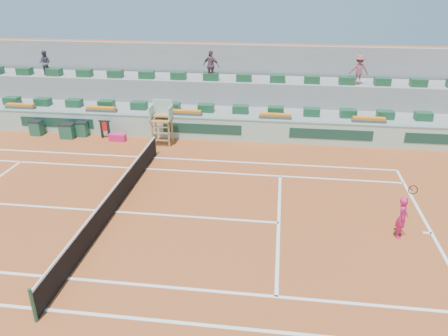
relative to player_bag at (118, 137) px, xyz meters
The scene contains 20 objects.
ground 8.01m from the player_bag, 70.84° to the right, with size 90.00×90.00×0.00m, color #9C461E.
seating_tier_lower 4.11m from the player_bag, 49.99° to the left, with size 36.00×4.00×1.20m, color #959592.
seating_tier_upper 5.52m from the player_bag, 60.95° to the left, with size 36.00×2.40×2.60m, color #959592.
stadium_back_wall 7.14m from the player_bag, 67.45° to the left, with size 36.00×0.40×4.40m, color #959592.
player_bag is the anchor object (origin of this frame).
spectator_left 8.02m from the player_bag, 144.37° to the left, with size 0.73×0.57×1.51m, color #474652.
spectator_mid 6.97m from the player_bag, 40.67° to the left, with size 1.04×0.43×1.77m, color #6B4753.
spectator_right 14.27m from the player_bag, 17.51° to the left, with size 1.10×0.63×1.71m, color #984C59.
court_lines 8.01m from the player_bag, 70.84° to the right, with size 23.89×11.09×0.01m.
tennis_net 8.02m from the player_bag, 70.84° to the right, with size 0.10×11.97×1.10m.
advertising_hoarding 2.84m from the player_bag, 19.31° to the left, with size 36.00×0.34×1.26m.
umpire_chair 2.95m from the player_bag, ahead, with size 1.10×0.90×2.40m.
seat_row_lower 3.66m from the player_bag, 40.33° to the left, with size 32.90×0.60×0.44m.
seat_row_upper 5.55m from the player_bag, 57.53° to the left, with size 32.90×0.60×0.44m.
flower_planters 2.15m from the player_bag, 51.75° to the left, with size 26.80×0.36×0.28m.
drink_cooler_a 2.34m from the player_bag, 167.35° to the left, with size 0.66×0.57×0.84m.
drink_cooler_b 2.95m from the player_bag, behind, with size 0.80×0.69×0.84m.
drink_cooler_c 4.95m from the player_bag, behind, with size 0.68×0.59×0.84m.
towel_rack 0.99m from the player_bag, 156.22° to the left, with size 0.68×0.11×1.03m.
tennis_player 15.48m from the player_bag, 30.81° to the right, with size 0.52×0.89×2.28m.
Camera 1 is at (6.19, -14.21, 8.62)m, focal length 35.00 mm.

